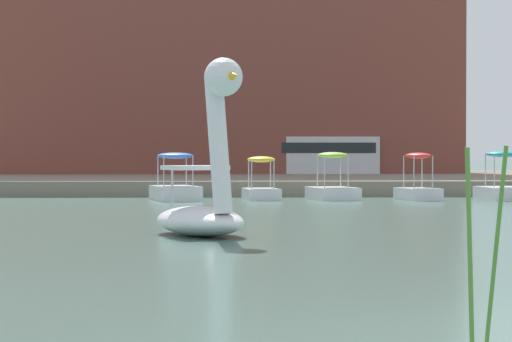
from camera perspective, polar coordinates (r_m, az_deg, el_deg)
shore_bank_far at (r=47.55m, az=1.45°, el=-0.51°), size 152.96×24.08×0.54m
swan_boat at (r=18.56m, az=-2.80°, el=-1.04°), size 2.25×2.78×3.14m
pedal_boat_teal at (r=34.18m, az=13.43°, el=-0.85°), size 1.53×2.22×1.57m
pedal_boat_red at (r=33.80m, az=8.87°, el=-0.83°), size 1.36×1.92×1.52m
pedal_boat_lime at (r=33.73m, az=4.22°, el=-0.89°), size 1.67×2.28×1.54m
pedal_boat_yellow at (r=33.53m, az=0.29°, el=-0.91°), size 1.24×1.96×1.40m
pedal_boat_blue at (r=33.13m, az=-4.45°, el=-0.86°), size 1.80×2.43×1.52m
parked_van at (r=49.73m, az=3.89°, el=0.95°), size 4.84×2.01×1.75m
apartment_block at (r=54.38m, az=-2.46°, el=8.20°), size 24.28×12.56×15.63m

